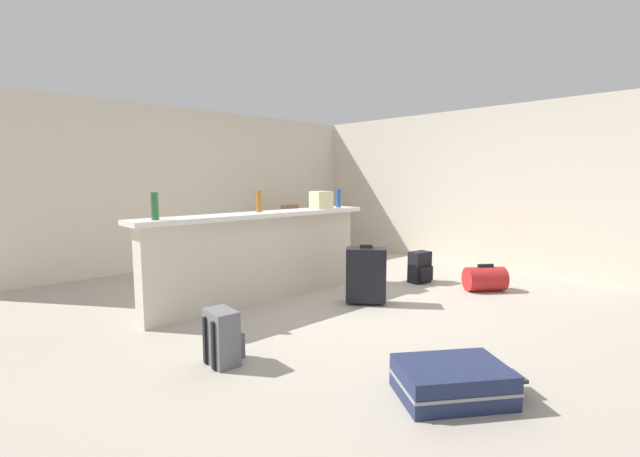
% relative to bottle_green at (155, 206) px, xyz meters
% --- Properties ---
extents(ground_plane, '(13.00, 13.00, 0.05)m').
position_rel_bottle_green_xyz_m(ground_plane, '(1.97, -0.43, -1.17)').
color(ground_plane, '#ADA393').
extents(wall_back, '(6.60, 0.10, 2.50)m').
position_rel_bottle_green_xyz_m(wall_back, '(1.97, 2.62, 0.10)').
color(wall_back, beige).
rests_on(wall_back, ground_plane).
extents(wall_right, '(0.10, 6.00, 2.50)m').
position_rel_bottle_green_xyz_m(wall_right, '(5.02, -0.13, 0.10)').
color(wall_right, beige).
rests_on(wall_right, ground_plane).
extents(partition_half_wall, '(2.80, 0.20, 0.97)m').
position_rel_bottle_green_xyz_m(partition_half_wall, '(1.23, 0.03, -0.66)').
color(partition_half_wall, beige).
rests_on(partition_half_wall, ground_plane).
extents(bar_countertop, '(2.96, 0.40, 0.05)m').
position_rel_bottle_green_xyz_m(bar_countertop, '(1.23, 0.03, -0.15)').
color(bar_countertop, white).
rests_on(bar_countertop, partition_half_wall).
extents(bottle_green, '(0.07, 0.07, 0.26)m').
position_rel_bottle_green_xyz_m(bottle_green, '(0.00, 0.00, 0.00)').
color(bottle_green, '#2D6B38').
rests_on(bottle_green, bar_countertop).
extents(bottle_amber, '(0.06, 0.06, 0.24)m').
position_rel_bottle_green_xyz_m(bottle_amber, '(1.25, 0.09, -0.01)').
color(bottle_amber, '#9E661E').
rests_on(bottle_amber, bar_countertop).
extents(bottle_blue, '(0.07, 0.07, 0.24)m').
position_rel_bottle_green_xyz_m(bottle_blue, '(2.48, 0.02, -0.01)').
color(bottle_blue, '#284C89').
rests_on(bottle_blue, bar_countertop).
extents(grocery_bag, '(0.26, 0.18, 0.22)m').
position_rel_bottle_green_xyz_m(grocery_bag, '(2.15, 0.00, -0.02)').
color(grocery_bag, beige).
rests_on(grocery_bag, bar_countertop).
extents(dining_table, '(1.10, 0.80, 0.74)m').
position_rel_bottle_green_xyz_m(dining_table, '(3.19, 1.51, -0.50)').
color(dining_table, '#4C331E').
rests_on(dining_table, ground_plane).
extents(dining_chair_near_partition, '(0.46, 0.46, 0.93)m').
position_rel_bottle_green_xyz_m(dining_chair_near_partition, '(3.10, 1.02, -0.63)').
color(dining_chair_near_partition, '#9E754C').
rests_on(dining_chair_near_partition, ground_plane).
extents(dining_chair_far_side, '(0.43, 0.43, 0.93)m').
position_rel_bottle_green_xyz_m(dining_chair_far_side, '(3.27, 2.08, -0.63)').
color(dining_chair_far_side, '#9E754C').
rests_on(dining_chair_far_side, ground_plane).
extents(suitcase_flat_navy, '(0.87, 0.80, 0.22)m').
position_rel_bottle_green_xyz_m(suitcase_flat_navy, '(0.77, -2.66, -1.04)').
color(suitcase_flat_navy, '#1E284C').
rests_on(suitcase_flat_navy, ground_plane).
extents(duffel_bag_red, '(0.56, 0.53, 0.34)m').
position_rel_bottle_green_xyz_m(duffel_bag_red, '(3.50, -1.55, -0.99)').
color(duffel_bag_red, red).
rests_on(duffel_bag_red, ground_plane).
extents(backpack_grey, '(0.27, 0.29, 0.42)m').
position_rel_bottle_green_xyz_m(backpack_grey, '(-0.02, -1.18, -0.94)').
color(backpack_grey, slate).
rests_on(backpack_grey, ground_plane).
extents(suitcase_upright_black, '(0.47, 0.49, 0.67)m').
position_rel_bottle_green_xyz_m(suitcase_upright_black, '(1.99, -0.88, -0.82)').
color(suitcase_upright_black, black).
rests_on(suitcase_upright_black, ground_plane).
extents(backpack_black, '(0.30, 0.28, 0.42)m').
position_rel_bottle_green_xyz_m(backpack_black, '(3.28, -0.74, -0.94)').
color(backpack_black, black).
rests_on(backpack_black, ground_plane).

